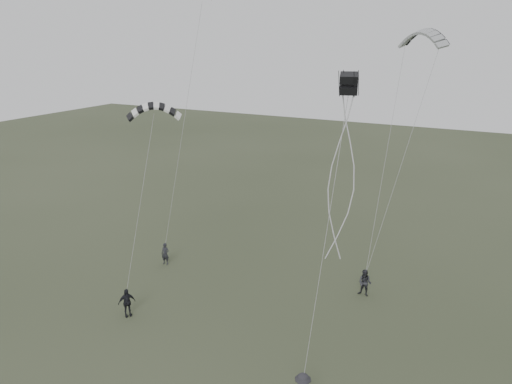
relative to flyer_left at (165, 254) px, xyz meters
The scene contains 7 objects.
ground 8.53m from the flyer_left, 42.60° to the right, with size 140.00×140.00×0.00m, color #343C26.
flyer_left is the anchor object (origin of this frame).
flyer_right 13.45m from the flyer_left, ahead, with size 0.81×0.63×1.67m, color #28282E.
flyer_center 6.71m from the flyer_left, 71.36° to the right, with size 0.96×0.40×1.64m, color black.
kite_pale_large 22.31m from the flyer_left, 34.10° to the left, with size 3.57×0.80×1.50m, color #999C9E, non-canonical shape.
kite_striped 10.69m from the flyer_left, 55.48° to the right, with size 3.01×0.75×1.18m, color black, non-canonical shape.
kite_box 19.08m from the flyer_left, 19.64° to the right, with size 0.73×0.73×0.75m, color black, non-canonical shape.
Camera 1 is at (13.45, -19.24, 14.93)m, focal length 35.00 mm.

